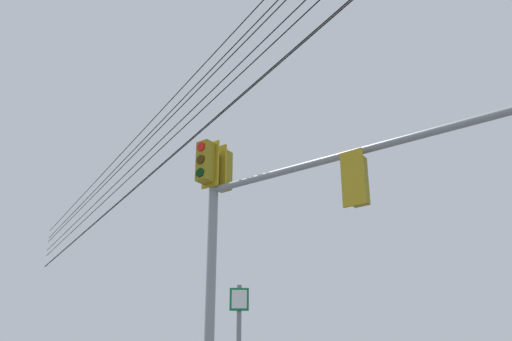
# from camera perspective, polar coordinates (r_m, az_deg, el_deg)

# --- Properties ---
(signal_mast_assembly) EXTENTS (6.48, 1.44, 6.71)m
(signal_mast_assembly) POSITION_cam_1_polar(r_m,az_deg,el_deg) (11.44, -0.24, -4.69)
(signal_mast_assembly) COLOR gray
(signal_mast_assembly) RESTS_ON ground
(overhead_wire_span) EXTENTS (29.39, 18.58, 2.60)m
(overhead_wire_span) POSITION_cam_1_polar(r_m,az_deg,el_deg) (14.73, -6.65, 5.76)
(overhead_wire_span) COLOR black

